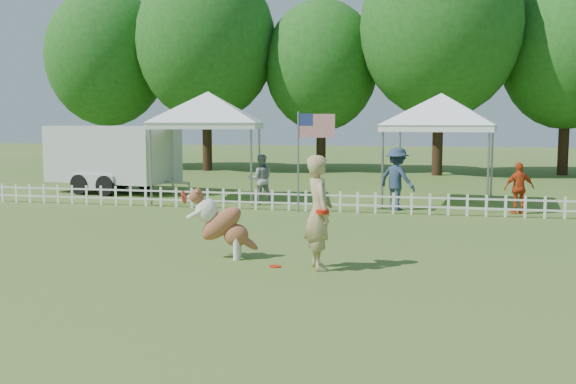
# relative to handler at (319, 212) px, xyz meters

# --- Properties ---
(ground) EXTENTS (120.00, 120.00, 0.00)m
(ground) POSITION_rel_handler_xyz_m (-0.90, 0.17, -1.00)
(ground) COLOR #3B5F1E
(ground) RESTS_ON ground
(picket_fence) EXTENTS (22.00, 0.08, 0.60)m
(picket_fence) POSITION_rel_handler_xyz_m (-0.90, 7.17, -0.70)
(picket_fence) COLOR white
(picket_fence) RESTS_ON ground
(handler) EXTENTS (0.74, 0.86, 1.99)m
(handler) POSITION_rel_handler_xyz_m (0.00, 0.00, 0.00)
(handler) COLOR tan
(handler) RESTS_ON ground
(dog) EXTENTS (1.33, 0.59, 1.33)m
(dog) POSITION_rel_handler_xyz_m (-1.91, 0.45, -0.33)
(dog) COLOR brown
(dog) RESTS_ON ground
(frisbee_on_turf) EXTENTS (0.24, 0.24, 0.02)m
(frisbee_on_turf) POSITION_rel_handler_xyz_m (-0.78, -0.02, -0.99)
(frisbee_on_turf) COLOR red
(frisbee_on_turf) RESTS_ON ground
(canopy_tent_left) EXTENTS (3.94, 3.94, 3.49)m
(canopy_tent_left) POSITION_rel_handler_xyz_m (-5.33, 9.22, 0.75)
(canopy_tent_left) COLOR white
(canopy_tent_left) RESTS_ON ground
(canopy_tent_right) EXTENTS (3.63, 3.63, 3.38)m
(canopy_tent_right) POSITION_rel_handler_xyz_m (2.12, 9.66, 0.70)
(canopy_tent_right) COLOR white
(canopy_tent_right) RESTS_ON ground
(cargo_trailer) EXTENTS (6.02, 3.47, 2.49)m
(cargo_trailer) POSITION_rel_handler_xyz_m (-9.56, 10.66, 0.25)
(cargo_trailer) COLOR silver
(cargo_trailer) RESTS_ON ground
(flag_pole) EXTENTS (1.10, 0.27, 2.86)m
(flag_pole) POSITION_rel_handler_xyz_m (-1.82, 6.91, 0.43)
(flag_pole) COLOR gray
(flag_pole) RESTS_ON ground
(spectator_a) EXTENTS (0.92, 0.83, 1.56)m
(spectator_a) POSITION_rel_handler_xyz_m (-3.35, 8.50, -0.21)
(spectator_a) COLOR gray
(spectator_a) RESTS_ON ground
(spectator_b) EXTENTS (1.37, 1.22, 1.84)m
(spectator_b) POSITION_rel_handler_xyz_m (0.89, 8.04, -0.08)
(spectator_b) COLOR navy
(spectator_b) RESTS_ON ground
(spectator_c) EXTENTS (0.92, 0.59, 1.45)m
(spectator_c) POSITION_rel_handler_xyz_m (4.28, 7.96, -0.27)
(spectator_c) COLOR #CE4218
(spectator_c) RESTS_ON ground
(tree_far_left) EXTENTS (6.60, 6.60, 11.00)m
(tree_far_left) POSITION_rel_handler_xyz_m (-15.90, 22.17, 4.50)
(tree_far_left) COLOR #1C4E16
(tree_far_left) RESTS_ON ground
(tree_left) EXTENTS (7.40, 7.40, 12.00)m
(tree_left) POSITION_rel_handler_xyz_m (-9.90, 21.67, 5.00)
(tree_left) COLOR #1C4E16
(tree_left) RESTS_ON ground
(tree_center_left) EXTENTS (6.00, 6.00, 9.80)m
(tree_center_left) POSITION_rel_handler_xyz_m (-3.90, 22.67, 3.90)
(tree_center_left) COLOR #1C4E16
(tree_center_left) RESTS_ON ground
(tree_center_right) EXTENTS (7.60, 7.60, 12.60)m
(tree_center_right) POSITION_rel_handler_xyz_m (2.10, 21.17, 5.30)
(tree_center_right) COLOR #1C4E16
(tree_center_right) RESTS_ON ground
(tree_right) EXTENTS (6.20, 6.20, 10.40)m
(tree_right) POSITION_rel_handler_xyz_m (8.10, 22.67, 4.20)
(tree_right) COLOR #1C4E16
(tree_right) RESTS_ON ground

